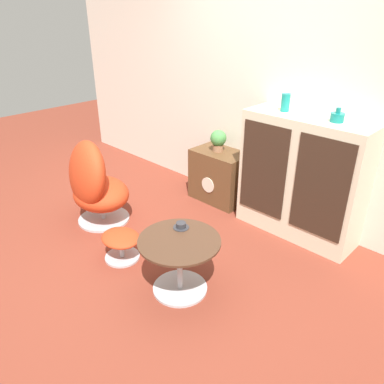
% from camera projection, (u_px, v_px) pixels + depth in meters
% --- Properties ---
extents(ground_plane, '(12.00, 12.00, 0.00)m').
position_uv_depth(ground_plane, '(158.00, 264.00, 3.32)').
color(ground_plane, brown).
extents(wall_back, '(6.40, 0.06, 2.60)m').
position_uv_depth(wall_back, '(271.00, 90.00, 3.74)').
color(wall_back, silver).
rests_on(wall_back, ground_plane).
extents(sideboard, '(1.17, 0.43, 1.18)m').
position_uv_depth(sideboard, '(301.00, 178.00, 3.55)').
color(sideboard, beige).
rests_on(sideboard, ground_plane).
extents(tv_console, '(0.63, 0.41, 0.59)m').
position_uv_depth(tv_console, '(220.00, 176.00, 4.31)').
color(tv_console, brown).
rests_on(tv_console, ground_plane).
extents(egg_chair, '(0.75, 0.70, 0.92)m').
position_uv_depth(egg_chair, '(94.00, 185.00, 3.79)').
color(egg_chair, '#B7B7BC').
rests_on(egg_chair, ground_plane).
extents(ottoman, '(0.37, 0.32, 0.26)m').
position_uv_depth(ottoman, '(121.00, 241.00, 3.32)').
color(ottoman, '#B7B7BC').
rests_on(ottoman, ground_plane).
extents(coffee_table, '(0.64, 0.64, 0.47)m').
position_uv_depth(coffee_table, '(180.00, 258.00, 2.90)').
color(coffee_table, '#B7B7BC').
rests_on(coffee_table, ground_plane).
extents(vase_leftmost, '(0.08, 0.08, 0.16)m').
position_uv_depth(vase_leftmost, '(285.00, 102.00, 3.41)').
color(vase_leftmost, teal).
rests_on(vase_leftmost, sideboard).
extents(vase_inner_left, '(0.12, 0.12, 0.12)m').
position_uv_depth(vase_inner_left, '(337.00, 117.00, 3.12)').
color(vase_inner_left, '#147A75').
rests_on(vase_inner_left, sideboard).
extents(potted_plant, '(0.18, 0.18, 0.24)m').
position_uv_depth(potted_plant, '(218.00, 140.00, 4.15)').
color(potted_plant, '#996B4C').
rests_on(potted_plant, tv_console).
extents(teacup, '(0.13, 0.13, 0.05)m').
position_uv_depth(teacup, '(181.00, 226.00, 2.97)').
color(teacup, '#2D2D33').
rests_on(teacup, coffee_table).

